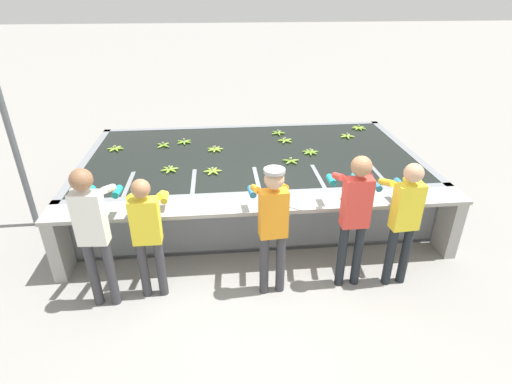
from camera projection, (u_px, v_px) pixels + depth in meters
name	position (u px, v px, depth m)	size (l,w,h in m)	color
ground_plane	(264.00, 271.00, 5.30)	(80.00, 80.00, 0.00)	gray
wash_tank	(251.00, 179.00, 6.79)	(5.40, 2.97, 0.91)	gray
work_ledge	(262.00, 220.00, 5.19)	(5.40, 0.45, 0.91)	#9E9E99
worker_0	(93.00, 226.00, 4.32)	(0.44, 0.73, 1.75)	#38383D
worker_1	(147.00, 229.00, 4.52)	(0.41, 0.71, 1.56)	#38383D
worker_2	(273.00, 220.00, 4.54)	(0.44, 0.73, 1.65)	#38383D
worker_3	(355.00, 210.00, 4.63)	(0.41, 0.72, 1.74)	#1E2328
worker_4	(404.00, 214.00, 4.69)	(0.44, 0.72, 1.64)	#1E2328
banana_bunch_floating_0	(163.00, 145.00, 6.87)	(0.24, 0.24, 0.08)	#7FAD33
banana_bunch_floating_1	(291.00, 161.00, 6.26)	(0.28, 0.27, 0.08)	#75A333
banana_bunch_floating_2	(285.00, 141.00, 7.08)	(0.27, 0.27, 0.08)	#93BC3D
banana_bunch_floating_3	(170.00, 169.00, 5.97)	(0.28, 0.28, 0.08)	#7FAD33
banana_bunch_floating_4	(215.00, 149.00, 6.71)	(0.28, 0.28, 0.08)	#8CB738
banana_bunch_floating_5	(115.00, 149.00, 6.73)	(0.28, 0.26, 0.08)	#8CB738
banana_bunch_floating_6	(347.00, 136.00, 7.29)	(0.28, 0.27, 0.08)	#9EC642
banana_bunch_floating_7	(310.00, 152.00, 6.59)	(0.28, 0.28, 0.08)	#75A333
banana_bunch_floating_8	(213.00, 171.00, 5.92)	(0.28, 0.27, 0.08)	#8CB738
banana_bunch_floating_9	(358.00, 128.00, 7.71)	(0.28, 0.28, 0.08)	#8CB738
banana_bunch_floating_10	(278.00, 133.00, 7.45)	(0.28, 0.27, 0.08)	#75A333
banana_bunch_floating_11	(184.00, 142.00, 7.03)	(0.27, 0.28, 0.08)	#75A333
knife_0	(285.00, 205.00, 5.02)	(0.30, 0.23, 0.02)	silver
support_post_left	(9.00, 128.00, 5.60)	(0.09, 0.09, 3.20)	slate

